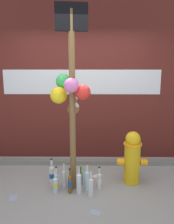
{
  "coord_description": "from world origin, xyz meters",
  "views": [
    {
      "loc": [
        0.16,
        -3.0,
        1.87
      ],
      "look_at": [
        0.13,
        0.27,
        1.19
      ],
      "focal_mm": 37.66,
      "sensor_mm": 36.0,
      "label": 1
    }
  ],
  "objects_px": {
    "bottle_2": "(52,174)",
    "bottle_9": "(57,181)",
    "memorial_post": "(70,86)",
    "bottle_1": "(70,183)",
    "bottle_8": "(87,180)",
    "bottle_4": "(79,183)",
    "bottle_6": "(55,184)",
    "bottle_7": "(99,180)",
    "bottle_0": "(64,178)",
    "bottle_3": "(81,177)",
    "fire_hydrant": "(132,157)",
    "bottle_5": "(91,186)"
  },
  "relations": [
    {
      "from": "bottle_0",
      "to": "bottle_2",
      "type": "xyz_separation_m",
      "value": [
        -0.21,
        0.15,
        -0.0
      ]
    },
    {
      "from": "bottle_1",
      "to": "bottle_9",
      "type": "bearing_deg",
      "value": 152.92
    },
    {
      "from": "bottle_8",
      "to": "bottle_9",
      "type": "xyz_separation_m",
      "value": [
        -0.46,
        0.04,
        -0.04
      ]
    },
    {
      "from": "memorial_post",
      "to": "bottle_7",
      "type": "distance_m",
      "value": 1.49
    },
    {
      "from": "bottle_0",
      "to": "bottle_3",
      "type": "bearing_deg",
      "value": 23.92
    },
    {
      "from": "fire_hydrant",
      "to": "bottle_1",
      "type": "relative_size",
      "value": 2.21
    },
    {
      "from": "bottle_1",
      "to": "bottle_7",
      "type": "bearing_deg",
      "value": 16.39
    },
    {
      "from": "memorial_post",
      "to": "bottle_2",
      "type": "distance_m",
      "value": 1.45
    },
    {
      "from": "bottle_6",
      "to": "bottle_7",
      "type": "bearing_deg",
      "value": 9.81
    },
    {
      "from": "bottle_3",
      "to": "bottle_8",
      "type": "distance_m",
      "value": 0.2
    },
    {
      "from": "bottle_4",
      "to": "bottle_8",
      "type": "relative_size",
      "value": 1.04
    },
    {
      "from": "bottle_3",
      "to": "bottle_7",
      "type": "xyz_separation_m",
      "value": [
        0.29,
        -0.11,
        0.02
      ]
    },
    {
      "from": "bottle_7",
      "to": "bottle_8",
      "type": "distance_m",
      "value": 0.2
    },
    {
      "from": "bottle_4",
      "to": "bottle_9",
      "type": "relative_size",
      "value": 1.16
    },
    {
      "from": "memorial_post",
      "to": "bottle_1",
      "type": "relative_size",
      "value": 6.96
    },
    {
      "from": "fire_hydrant",
      "to": "bottle_6",
      "type": "distance_m",
      "value": 1.25
    },
    {
      "from": "bottle_4",
      "to": "bottle_3",
      "type": "bearing_deg",
      "value": 86.06
    },
    {
      "from": "memorial_post",
      "to": "bottle_5",
      "type": "height_order",
      "value": "memorial_post"
    },
    {
      "from": "bottle_2",
      "to": "bottle_7",
      "type": "bearing_deg",
      "value": -11.65
    },
    {
      "from": "bottle_1",
      "to": "bottle_2",
      "type": "xyz_separation_m",
      "value": [
        -0.31,
        0.28,
        0.01
      ]
    },
    {
      "from": "bottle_3",
      "to": "bottle_8",
      "type": "bearing_deg",
      "value": -59.78
    },
    {
      "from": "bottle_5",
      "to": "bottle_1",
      "type": "bearing_deg",
      "value": 163.92
    },
    {
      "from": "bottle_2",
      "to": "bottle_9",
      "type": "xyz_separation_m",
      "value": [
        0.1,
        -0.17,
        -0.03
      ]
    },
    {
      "from": "bottle_9",
      "to": "bottle_7",
      "type": "bearing_deg",
      "value": 1.71
    },
    {
      "from": "fire_hydrant",
      "to": "bottle_2",
      "type": "relative_size",
      "value": 2.05
    },
    {
      "from": "bottle_6",
      "to": "bottle_9",
      "type": "relative_size",
      "value": 0.96
    },
    {
      "from": "bottle_8",
      "to": "bottle_2",
      "type": "bearing_deg",
      "value": 159.24
    },
    {
      "from": "bottle_9",
      "to": "bottle_4",
      "type": "bearing_deg",
      "value": -18.51
    },
    {
      "from": "bottle_7",
      "to": "bottle_9",
      "type": "height_order",
      "value": "bottle_9"
    },
    {
      "from": "memorial_post",
      "to": "bottle_3",
      "type": "xyz_separation_m",
      "value": [
        0.14,
        0.09,
        -1.44
      ]
    },
    {
      "from": "bottle_2",
      "to": "bottle_8",
      "type": "bearing_deg",
      "value": -20.76
    },
    {
      "from": "bottle_0",
      "to": "bottle_3",
      "type": "distance_m",
      "value": 0.27
    },
    {
      "from": "fire_hydrant",
      "to": "bottle_4",
      "type": "relative_size",
      "value": 2.03
    },
    {
      "from": "memorial_post",
      "to": "bottle_9",
      "type": "relative_size",
      "value": 7.4
    },
    {
      "from": "bottle_3",
      "to": "bottle_6",
      "type": "distance_m",
      "value": 0.43
    },
    {
      "from": "bottle_5",
      "to": "bottle_8",
      "type": "height_order",
      "value": "bottle_8"
    },
    {
      "from": "bottle_0",
      "to": "bottle_7",
      "type": "xyz_separation_m",
      "value": [
        0.53,
        -0.0,
        -0.02
      ]
    },
    {
      "from": "fire_hydrant",
      "to": "bottle_1",
      "type": "distance_m",
      "value": 1.05
    },
    {
      "from": "bottle_0",
      "to": "bottle_6",
      "type": "distance_m",
      "value": 0.17
    },
    {
      "from": "bottle_0",
      "to": "bottle_2",
      "type": "relative_size",
      "value": 0.97
    },
    {
      "from": "bottle_4",
      "to": "bottle_6",
      "type": "height_order",
      "value": "bottle_4"
    },
    {
      "from": "fire_hydrant",
      "to": "bottle_1",
      "type": "height_order",
      "value": "fire_hydrant"
    },
    {
      "from": "bottle_7",
      "to": "bottle_8",
      "type": "xyz_separation_m",
      "value": [
        -0.19,
        -0.06,
        0.03
      ]
    },
    {
      "from": "bottle_1",
      "to": "bottle_3",
      "type": "bearing_deg",
      "value": 58.33
    },
    {
      "from": "bottle_3",
      "to": "bottle_7",
      "type": "height_order",
      "value": "bottle_7"
    },
    {
      "from": "bottle_8",
      "to": "bottle_4",
      "type": "bearing_deg",
      "value": -146.92
    },
    {
      "from": "bottle_7",
      "to": "fire_hydrant",
      "type": "bearing_deg",
      "value": 20.62
    },
    {
      "from": "bottle_4",
      "to": "bottle_8",
      "type": "xyz_separation_m",
      "value": [
        0.12,
        0.08,
        0.0
      ]
    },
    {
      "from": "bottle_0",
      "to": "bottle_1",
      "type": "bearing_deg",
      "value": -53.43
    },
    {
      "from": "fire_hydrant",
      "to": "bottle_2",
      "type": "xyz_separation_m",
      "value": [
        -1.27,
        -0.04,
        -0.27
      ]
    }
  ]
}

